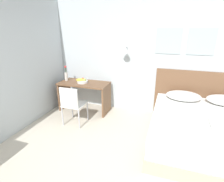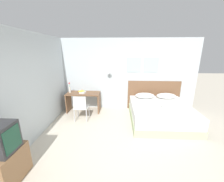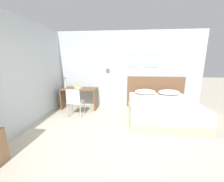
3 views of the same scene
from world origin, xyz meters
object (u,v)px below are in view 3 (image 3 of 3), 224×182
folded_towel_near_foot (169,103)px  desk (80,94)px  bed (161,110)px  pillow_left (145,92)px  pillow_right (169,92)px  desk_chair (75,100)px  headboard (155,92)px  fruit_bowl (78,87)px  flower_vase (65,84)px

folded_towel_near_foot → desk: 2.89m
bed → desk: bearing=166.4°
pillow_left → pillow_right: (0.77, 0.00, 0.00)m
desk_chair → headboard: bearing=23.5°
bed → desk: (-2.64, 0.64, 0.24)m
pillow_left → desk: (-2.26, -0.06, -0.13)m
folded_towel_near_foot → headboard: bearing=93.9°
desk_chair → bed: bearing=2.3°
folded_towel_near_foot → fruit_bowl: (-2.76, 0.91, 0.19)m
folded_towel_near_foot → bed: bearing=106.8°
fruit_bowl → desk: bearing=41.8°
flower_vase → fruit_bowl: bearing=-6.0°
bed → desk: size_ratio=1.63×
pillow_left → fruit_bowl: (-2.29, -0.08, 0.13)m
bed → pillow_left: 0.88m
pillow_left → bed: bearing=-61.1°
pillow_left → flower_vase: size_ratio=1.83×
headboard → folded_towel_near_foot: headboard is taller
bed → fruit_bowl: (-2.67, 0.61, 0.49)m
folded_towel_near_foot → pillow_left: bearing=115.5°
bed → pillow_left: size_ratio=2.83×
pillow_left → pillow_right: 0.77m
fruit_bowl → flower_vase: 0.48m
desk → pillow_right: bearing=1.1°
folded_towel_near_foot → desk: bearing=161.1°
desk → flower_vase: bearing=177.4°
desk_chair → pillow_left: bearing=20.3°
desk → fruit_bowl: size_ratio=4.41×
headboard → pillow_right: headboard is taller
desk_chair → desk: bearing=97.3°
pillow_right → headboard: bearing=141.3°
headboard → pillow_left: 0.50m
pillow_right → desk_chair: size_ratio=0.81×
pillow_right → fruit_bowl: (-3.06, -0.08, 0.13)m
fruit_bowl → folded_towel_near_foot: bearing=-18.2°
pillow_right → folded_towel_near_foot: size_ratio=2.02×
folded_towel_near_foot → desk: desk is taller
headboard → flower_vase: headboard is taller
pillow_left → desk_chair: size_ratio=0.81×
bed → fruit_bowl: size_ratio=7.19×
headboard → folded_towel_near_foot: 1.30m
folded_towel_near_foot → desk_chair: size_ratio=0.40×
desk → headboard: bearing=7.9°
bed → headboard: headboard is taller
desk_chair → flower_vase: flower_vase is taller
folded_towel_near_foot → fruit_bowl: size_ratio=1.26×
pillow_right → flower_vase: 3.53m
headboard → folded_towel_near_foot: size_ratio=5.79×
bed → desk_chair: bearing=-177.7°
pillow_right → folded_towel_near_foot: pillow_right is taller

